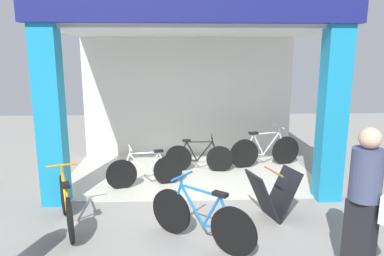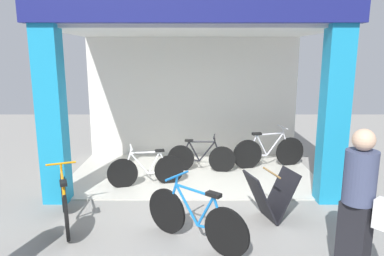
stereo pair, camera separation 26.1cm
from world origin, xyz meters
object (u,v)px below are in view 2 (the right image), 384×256
Objects in this scene: bicycle_parked_0 at (194,218)px; bicycle_inside_0 at (146,170)px; bicycle_inside_2 at (268,151)px; sandwich_board_sign at (270,196)px; bicycle_parked_1 at (63,202)px; bicycle_inside_1 at (200,157)px; pedestrian_3 at (358,204)px.

bicycle_inside_0 is at bearing 113.33° from bicycle_parked_0.
sandwich_board_sign is (-0.52, -2.57, 0.01)m from bicycle_inside_2.
bicycle_parked_0 reaches higher than sandwich_board_sign.
bicycle_inside_2 is 4.55m from bicycle_parked_1.
bicycle_inside_1 is 0.98× the size of bicycle_parked_1.
bicycle_inside_1 is 1.73× the size of sandwich_board_sign.
bicycle_inside_0 is at bearing -156.10° from bicycle_inside_2.
bicycle_inside_2 is 2.62m from sandwich_board_sign.
bicycle_inside_2 reaches higher than sandwich_board_sign.
pedestrian_3 is (1.79, -0.76, 0.54)m from bicycle_parked_0.
pedestrian_3 is at bearing -46.83° from bicycle_inside_0.
bicycle_inside_1 is 1.11× the size of bicycle_parked_0.
bicycle_inside_0 is 0.87× the size of bicycle_inside_2.
bicycle_parked_0 is 2.02m from bicycle_parked_1.
bicycle_inside_1 is 4.13m from pedestrian_3.
pedestrian_3 is (3.74, -1.31, 0.56)m from bicycle_parked_1.
bicycle_inside_2 is 3.70m from bicycle_parked_0.
bicycle_inside_1 is at bearing 113.56° from pedestrian_3.
bicycle_inside_1 is at bearing 86.96° from bicycle_parked_0.
bicycle_parked_0 is 1.37m from sandwich_board_sign.
bicycle_parked_0 is at bearing 157.11° from pedestrian_3.
bicycle_inside_0 is at bearing 57.06° from bicycle_parked_1.
bicycle_inside_2 is (2.61, 1.16, 0.05)m from bicycle_inside_0.
bicycle_parked_1 is at bearing 160.64° from pedestrian_3.
sandwich_board_sign is (1.17, 0.72, 0.02)m from bicycle_parked_0.
sandwich_board_sign is (3.11, 0.17, 0.03)m from bicycle_parked_1.
bicycle_parked_1 is 1.76× the size of sandwich_board_sign.
bicycle_parked_1 is at bearing 164.04° from bicycle_parked_0.
bicycle_parked_1 is 3.12m from sandwich_board_sign.
bicycle_inside_2 is 4.09m from pedestrian_3.
sandwich_board_sign is at bearing 31.84° from bicycle_parked_0.
bicycle_inside_0 is 1.38m from bicycle_inside_1.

